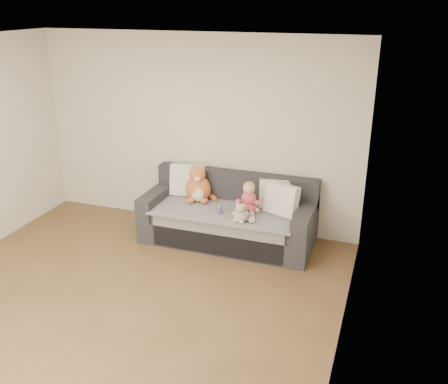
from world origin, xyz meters
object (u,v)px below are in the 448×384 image
toddler (248,201)px  teddy_bear (240,214)px  sofa (229,218)px  sippy_cup (220,209)px  plush_cat (198,187)px

toddler → teddy_bear: 0.27m
sofa → teddy_bear: size_ratio=8.80×
teddy_bear → sippy_cup: bearing=163.9°
sippy_cup → sofa: bearing=79.9°
sofa → plush_cat: 0.58m
plush_cat → sippy_cup: bearing=-54.5°
sofa → toddler: toddler is taller
sofa → sippy_cup: size_ratio=18.00×
sofa → sippy_cup: bearing=-100.1°
toddler → sofa: bearing=145.6°
sofa → toddler: 0.47m
plush_cat → teddy_bear: bearing=-49.6°
plush_cat → sippy_cup: 0.54m
toddler → teddy_bear: (-0.03, -0.25, -0.08)m
sofa → teddy_bear: 0.54m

